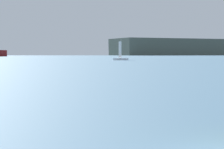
% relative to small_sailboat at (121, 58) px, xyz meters
% --- Properties ---
extents(distant_headland, '(650.49, 365.50, 37.22)m').
position_rel_small_sailboat_xyz_m(distant_headland, '(403.42, 845.50, 17.78)').
color(distant_headland, '#4C564C').
rests_on(distant_headland, ground_plane).
extents(small_sailboat, '(8.97, 9.00, 10.84)m').
position_rel_small_sailboat_xyz_m(small_sailboat, '(0.00, 0.00, 0.00)').
color(small_sailboat, white).
rests_on(small_sailboat, ground_plane).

